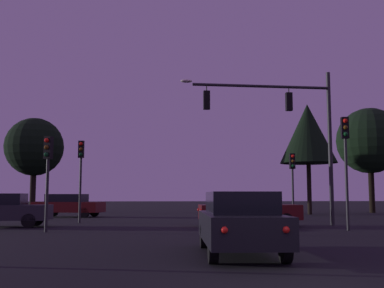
{
  "coord_description": "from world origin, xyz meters",
  "views": [
    {
      "loc": [
        -2.44,
        -7.32,
        1.44
      ],
      "look_at": [
        -0.22,
        15.48,
        3.9
      ],
      "focal_mm": 44.62,
      "sensor_mm": 36.0,
      "label": 1
    }
  ],
  "objects": [
    {
      "name": "tree_center_horizon",
      "position": [
        16.33,
        30.89,
        5.99
      ],
      "size": [
        5.51,
        5.51,
        8.77
      ],
      "color": "black",
      "rests_on": "ground"
    },
    {
      "name": "ground_plane",
      "position": [
        0.0,
        24.5,
        0.0
      ],
      "size": [
        168.0,
        168.0,
        0.0
      ],
      "primitive_type": "plane",
      "color": "black",
      "rests_on": "ground"
    },
    {
      "name": "car_far_lane",
      "position": [
        -7.57,
        25.44,
        0.8
      ],
      "size": [
        4.85,
        3.05,
        1.52
      ],
      "color": "#4C0F0F",
      "rests_on": "ground"
    },
    {
      "name": "tree_left_far",
      "position": [
        9.92,
        27.89,
        6.13
      ],
      "size": [
        4.31,
        4.31,
        8.44
      ],
      "color": "black",
      "rests_on": "ground"
    },
    {
      "name": "car_crossing_left",
      "position": [
        -9.04,
        15.3,
        0.79
      ],
      "size": [
        4.49,
        1.73,
        1.52
      ],
      "color": "#232328",
      "rests_on": "ground"
    },
    {
      "name": "traffic_light_corner_right",
      "position": [
        6.06,
        19.68,
        2.75
      ],
      "size": [
        0.3,
        0.35,
        3.86
      ],
      "color": "#232326",
      "rests_on": "ground"
    },
    {
      "name": "car_nearside_lane",
      "position": [
        -0.15,
        4.25,
        0.8
      ],
      "size": [
        2.01,
        4.75,
        1.52
      ],
      "color": "black",
      "rests_on": "ground"
    },
    {
      "name": "traffic_light_corner_left",
      "position": [
        5.84,
        11.7,
        3.31
      ],
      "size": [
        0.34,
        0.37,
        4.69
      ],
      "color": "#232326",
      "rests_on": "ground"
    },
    {
      "name": "traffic_light_median",
      "position": [
        -6.31,
        11.98,
        2.69
      ],
      "size": [
        0.37,
        0.39,
        3.77
      ],
      "color": "#232326",
      "rests_on": "ground"
    },
    {
      "name": "car_crossing_right",
      "position": [
        2.34,
        14.69,
        0.8
      ],
      "size": [
        4.71,
        1.94,
        1.52
      ],
      "color": "#4C0F0F",
      "rests_on": "ground"
    },
    {
      "name": "tree_behind_sign",
      "position": [
        -12.08,
        34.95,
        5.59
      ],
      "size": [
        5.03,
        5.03,
        8.14
      ],
      "color": "black",
      "rests_on": "ground"
    },
    {
      "name": "traffic_light_far_side",
      "position": [
        -5.84,
        18.15,
        3.05
      ],
      "size": [
        0.3,
        0.35,
        4.3
      ],
      "color": "#232326",
      "rests_on": "ground"
    },
    {
      "name": "traffic_signal_mast_arm",
      "position": [
        4.46,
        15.08,
        5.11
      ],
      "size": [
        7.48,
        0.51,
        7.52
      ],
      "color": "#232326",
      "rests_on": "ground"
    }
  ]
}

